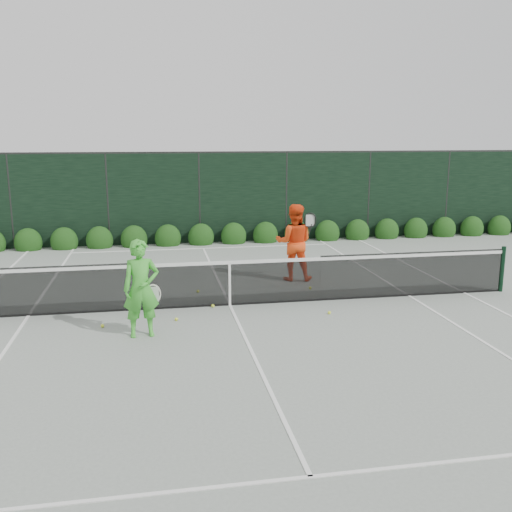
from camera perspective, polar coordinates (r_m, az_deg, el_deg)
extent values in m
plane|color=gray|center=(12.31, -2.63, -4.95)|extent=(80.00, 80.00, 0.00)
cylinder|color=black|center=(14.45, 23.39, -1.20)|extent=(0.10, 0.10, 1.07)
cube|color=black|center=(12.36, -22.37, -3.35)|extent=(4.40, 0.01, 1.02)
cube|color=black|center=(12.17, -2.65, -2.79)|extent=(4.00, 0.01, 0.96)
cube|color=black|center=(13.37, 15.50, -1.76)|extent=(4.40, 0.01, 1.02)
cube|color=white|center=(12.06, -2.67, -0.66)|extent=(12.80, 0.03, 0.07)
cube|color=black|center=(12.30, -2.63, -4.87)|extent=(12.80, 0.02, 0.04)
cube|color=white|center=(12.18, -2.65, -2.90)|extent=(0.05, 0.03, 0.91)
imported|color=green|center=(10.44, -11.41, -3.20)|extent=(0.69, 0.50, 1.78)
torus|color=white|center=(10.57, -10.28, -3.79)|extent=(0.30, 0.08, 0.30)
cylinder|color=black|center=(10.64, -10.23, -5.03)|extent=(0.10, 0.03, 0.30)
imported|color=#FF4915|center=(14.27, 3.83, 1.37)|extent=(1.09, 0.94, 1.92)
torus|color=black|center=(14.07, 5.44, 3.58)|extent=(0.30, 0.08, 0.30)
cylinder|color=black|center=(14.11, 5.43, 2.61)|extent=(0.10, 0.03, 0.30)
cube|color=white|center=(14.09, 20.11, -3.47)|extent=(0.06, 23.77, 0.01)
cube|color=white|center=(12.47, -21.80, -5.57)|extent=(0.06, 23.77, 0.01)
cube|color=white|center=(13.46, 15.05, -3.85)|extent=(0.06, 23.77, 0.01)
cube|color=white|center=(23.88, -6.48, 3.28)|extent=(11.03, 0.06, 0.01)
cube|color=white|center=(18.49, -5.30, 0.77)|extent=(8.23, 0.06, 0.01)
cube|color=white|center=(6.55, 5.48, -21.13)|extent=(8.23, 0.06, 0.01)
cube|color=white|center=(12.30, -2.63, -4.93)|extent=(0.06, 12.80, 0.01)
cube|color=black|center=(19.35, -5.68, 5.74)|extent=(32.00, 0.06, 3.00)
cube|color=#262826|center=(19.24, -5.77, 10.27)|extent=(32.00, 0.06, 0.06)
cylinder|color=#262826|center=(19.79, -23.33, 4.96)|extent=(0.08, 0.08, 3.00)
cylinder|color=#262826|center=(19.34, -14.61, 5.41)|extent=(0.08, 0.08, 3.00)
cylinder|color=#262826|center=(19.35, -5.68, 5.74)|extent=(0.08, 0.08, 3.00)
cylinder|color=#262826|center=(19.81, 3.05, 5.93)|extent=(0.08, 0.08, 3.00)
cylinder|color=#262826|center=(20.71, 11.19, 5.98)|extent=(0.08, 0.08, 3.00)
cylinder|color=#262826|center=(21.98, 18.53, 5.92)|extent=(0.08, 0.08, 3.00)
ellipsoid|color=#12340E|center=(19.52, -21.82, 1.24)|extent=(0.86, 0.65, 0.94)
ellipsoid|color=#12340E|center=(19.33, -18.63, 1.37)|extent=(0.86, 0.65, 0.94)
ellipsoid|color=#12340E|center=(19.20, -15.38, 1.50)|extent=(0.86, 0.65, 0.94)
ellipsoid|color=#12340E|center=(19.13, -12.10, 1.63)|extent=(0.86, 0.65, 0.94)
ellipsoid|color=#12340E|center=(19.12, -8.80, 1.75)|extent=(0.86, 0.65, 0.94)
ellipsoid|color=#12340E|center=(19.18, -5.51, 1.87)|extent=(0.86, 0.65, 0.94)
ellipsoid|color=#12340E|center=(19.30, -2.26, 1.98)|extent=(0.86, 0.65, 0.94)
ellipsoid|color=#12340E|center=(19.48, 0.95, 2.08)|extent=(0.86, 0.65, 0.94)
ellipsoid|color=#12340E|center=(19.72, 4.09, 2.17)|extent=(0.86, 0.65, 0.94)
ellipsoid|color=#12340E|center=(20.02, 7.14, 2.26)|extent=(0.86, 0.65, 0.94)
ellipsoid|color=#12340E|center=(20.38, 10.10, 2.33)|extent=(0.86, 0.65, 0.94)
ellipsoid|color=#12340E|center=(20.78, 12.95, 2.40)|extent=(0.86, 0.65, 0.94)
ellipsoid|color=#12340E|center=(21.24, 15.68, 2.46)|extent=(0.86, 0.65, 0.94)
ellipsoid|color=#12340E|center=(21.74, 18.29, 2.51)|extent=(0.86, 0.65, 0.94)
ellipsoid|color=#12340E|center=(22.28, 20.78, 2.56)|extent=(0.86, 0.65, 0.94)
ellipsoid|color=#12340E|center=(22.87, 23.15, 2.59)|extent=(0.86, 0.65, 0.94)
sphere|color=#E6F336|center=(13.61, 5.43, -3.19)|extent=(0.07, 0.07, 0.07)
sphere|color=#E6F336|center=(11.40, -7.98, -6.28)|extent=(0.07, 0.07, 0.07)
sphere|color=#E6F336|center=(13.32, -5.83, -3.53)|extent=(0.07, 0.07, 0.07)
sphere|color=#E6F336|center=(12.18, -4.33, -4.99)|extent=(0.07, 0.07, 0.07)
sphere|color=#E6F336|center=(11.29, -15.10, -6.76)|extent=(0.07, 0.07, 0.07)
sphere|color=#E6F336|center=(11.79, 7.34, -5.63)|extent=(0.07, 0.07, 0.07)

